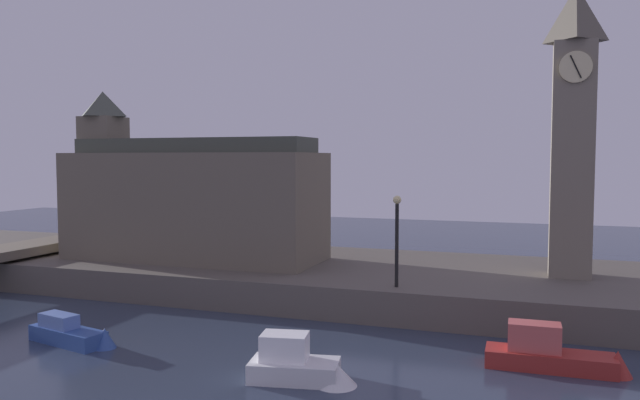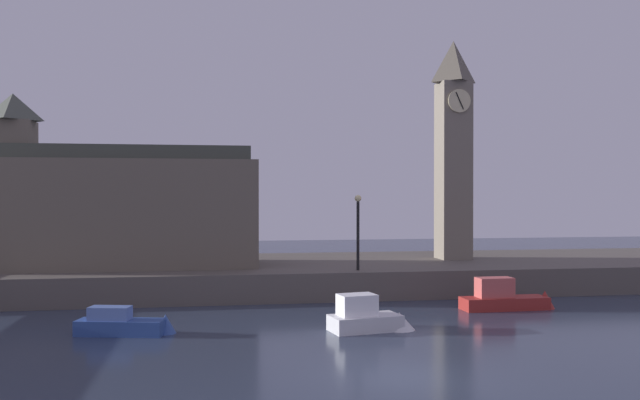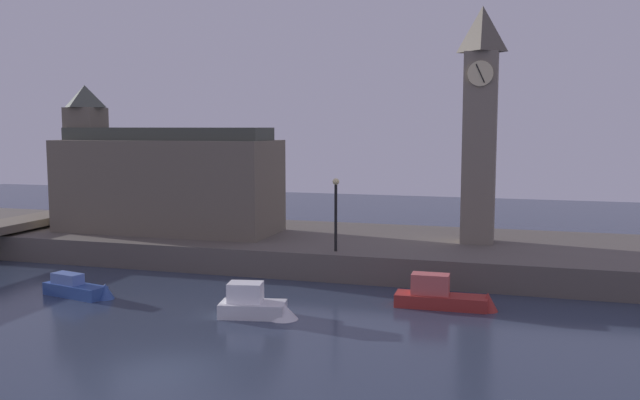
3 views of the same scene
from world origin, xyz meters
The scene contains 7 objects.
far_embankment centered at (0.00, 20.00, 0.75)m, with size 70.00×12.00×1.50m, color #5B544C.
clock_tower centered at (9.01, 20.30, 8.50)m, with size 2.05×2.11×13.56m.
parliament_hall centered at (-10.94, 18.97, 4.82)m, with size 14.26×5.37×9.47m.
streetlamp centered at (1.80, 15.16, 3.98)m, with size 0.36×0.36×3.98m.
boat_dinghy_red centered at (8.35, 10.75, 0.49)m, with size 4.75×1.36×1.73m.
boat_tour_blue centered at (-9.06, 7.73, 0.40)m, with size 4.07×1.80×1.22m.
boat_ferry_white centered at (0.53, 6.95, 0.51)m, with size 3.69×1.94×1.49m.
Camera 1 is at (7.43, -11.01, 7.08)m, focal length 34.68 mm.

